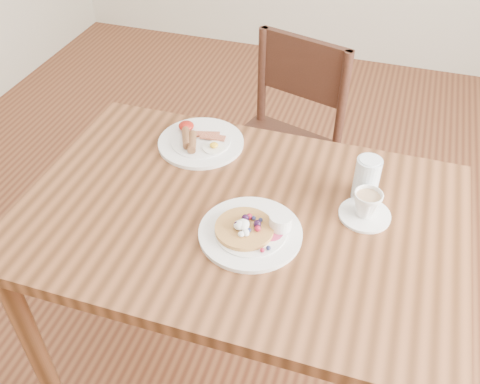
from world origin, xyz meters
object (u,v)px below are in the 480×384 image
(breakfast_plate, at_px, (200,141))
(teacup_saucer, at_px, (366,206))
(water_glass, at_px, (367,179))
(dining_table, at_px, (240,237))
(pancake_plate, at_px, (252,230))
(chair_far, at_px, (282,142))

(breakfast_plate, xyz_separation_m, teacup_saucer, (0.54, -0.17, 0.02))
(breakfast_plate, bearing_deg, water_glass, -10.06)
(dining_table, bearing_deg, pancake_plate, -51.96)
(breakfast_plate, height_order, teacup_saucer, teacup_saucer)
(chair_far, distance_m, pancake_plate, 0.83)
(water_glass, bearing_deg, chair_far, 123.69)
(teacup_saucer, bearing_deg, chair_far, 121.17)
(chair_far, bearing_deg, breakfast_plate, 85.54)
(chair_far, xyz_separation_m, teacup_saucer, (0.37, -0.62, 0.29))
(dining_table, relative_size, chair_far, 1.36)
(pancake_plate, xyz_separation_m, water_glass, (0.25, 0.24, 0.05))
(dining_table, bearing_deg, water_glass, 28.05)
(breakfast_plate, distance_m, water_glass, 0.54)
(pancake_plate, bearing_deg, water_glass, 43.19)
(pancake_plate, bearing_deg, breakfast_plate, 129.59)
(teacup_saucer, bearing_deg, water_glass, 100.44)
(chair_far, bearing_deg, dining_table, 110.21)
(chair_far, xyz_separation_m, breakfast_plate, (-0.17, -0.45, 0.27))
(breakfast_plate, relative_size, teacup_saucer, 1.93)
(dining_table, height_order, breakfast_plate, breakfast_plate)
(chair_far, bearing_deg, teacup_saucer, 137.39)
(dining_table, xyz_separation_m, water_glass, (0.31, 0.17, 0.16))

